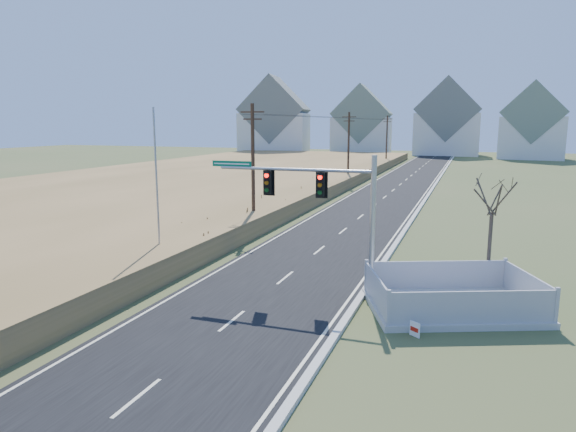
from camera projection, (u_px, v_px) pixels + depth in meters
The scene contains 16 objects.
ground at pixel (253, 305), 21.73m from camera, with size 260.00×260.00×0.00m, color #3F5127.
road at pixel (404, 181), 68.01m from camera, with size 8.00×180.00×0.06m, color black.
curb at pixel (437, 182), 66.61m from camera, with size 0.30×180.00×0.18m, color #B2AFA8.
reed_marsh at pixel (207, 178), 66.65m from camera, with size 38.00×110.00×1.30m, color #B0864F.
utility_pole_near at pixel (253, 164), 36.95m from camera, with size 1.80×0.26×9.00m.
utility_pole_mid at pixel (349, 147), 64.72m from camera, with size 1.80×0.26×9.00m.
utility_pole_far at pixel (387, 140), 92.49m from camera, with size 1.80×0.26×9.00m.
condo_nw at pixel (274, 123), 125.61m from camera, with size 17.69×13.38×19.05m.
condo_nnw at pixel (362, 126), 126.48m from camera, with size 14.93×11.17×17.03m.
condo_n at pixel (447, 123), 123.38m from camera, with size 15.27×10.20×18.54m.
condo_ne at pixel (533, 127), 110.11m from camera, with size 14.12×10.51×16.52m.
traffic_signal_mast at pixel (332, 207), 22.62m from camera, with size 7.90×0.54×6.29m.
fence_enclosure at pixel (452, 303), 21.15m from camera, with size 7.84×6.69×1.52m.
open_sign at pixel (415, 329), 18.47m from camera, with size 0.39×0.29×0.55m.
flagpole at pixel (158, 206), 26.86m from camera, with size 0.38×0.38×8.42m.
bare_tree at pixel (493, 194), 22.72m from camera, with size 2.11×2.11×5.60m.
Camera 1 is at (8.43, -18.97, 7.60)m, focal length 32.00 mm.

